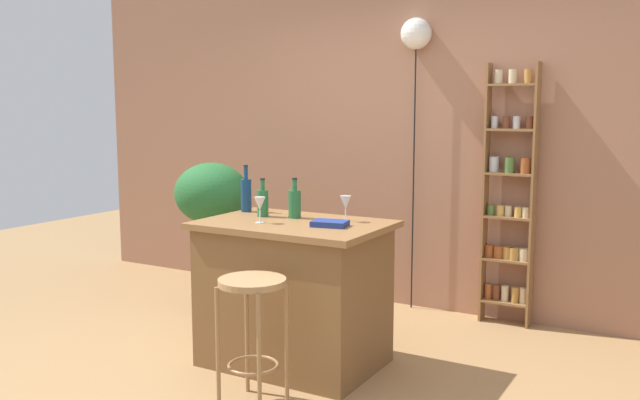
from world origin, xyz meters
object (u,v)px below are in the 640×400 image
Objects in this scene: plant_stool at (214,291)px; bottle_sauce_amber at (295,203)px; wine_glass_left at (346,203)px; wine_glass_center at (260,204)px; cookbook at (330,223)px; bottle_vinegar at (246,194)px; pendant_globe_light at (416,37)px; spice_shelf at (509,200)px; bottle_olive_oil at (263,202)px; potted_plant at (212,201)px; bar_stool at (253,310)px.

bottle_sauce_amber is (1.06, -0.47, 0.85)m from plant_stool.
wine_glass_left is 1.00× the size of wine_glass_center.
bottle_sauce_amber is 1.26× the size of cookbook.
bottle_vinegar is 0.14× the size of pendant_globe_light.
wine_glass_left is at bearing 80.11° from cookbook.
wine_glass_center is (0.35, -0.34, -0.01)m from bottle_vinegar.
spice_shelf is at bearing -1.84° from pendant_globe_light.
bottle_sauce_amber reaches higher than wine_glass_left.
bottle_sauce_amber is 0.40m from cookbook.
wine_glass_left and wine_glass_center have the same top height.
wine_glass_center is at bearing -43.99° from bottle_vinegar.
bottle_olive_oil is 0.11× the size of pendant_globe_light.
potted_plant is at bearing 0.00° from plant_stool.
bottle_vinegar is (0.63, -0.40, 0.14)m from potted_plant.
cookbook is at bearing -23.98° from potted_plant.
plant_stool is at bearing 142.90° from wine_glass_center.
wine_glass_left reaches higher than cookbook.
bottle_vinegar is at bearing 127.43° from bar_stool.
spice_shelf reaches higher than bottle_olive_oil.
bar_stool is 1.82m from potted_plant.
bar_stool is at bearing -99.41° from wine_glass_left.
bottle_olive_oil is 0.97× the size of bottle_sauce_amber.
bottle_olive_oil is (-0.43, 0.73, 0.48)m from bar_stool.
spice_shelf is 2.31× the size of potted_plant.
cookbook is at bearing -23.98° from plant_stool.
potted_plant is at bearing 145.29° from cookbook.
bottle_vinegar is 0.79m from wine_glass_left.
bar_stool is at bearing -52.57° from bottle_vinegar.
spice_shelf is 1.47m from pendant_globe_light.
bottle_sauce_amber reaches higher than bar_stool.
spice_shelf is 1.73m from bottle_sauce_amber.
plant_stool is (-2.10, -0.91, -0.78)m from spice_shelf.
pendant_globe_light is (-0.10, 1.57, 1.25)m from cookbook.
potted_plant is 0.76m from bottle_vinegar.
bottle_sauce_amber is at bearing 105.25° from bar_stool.
bar_stool is 2.35m from spice_shelf.
pendant_globe_light is (0.26, 1.40, 1.17)m from bottle_sauce_amber.
pendant_globe_light reaches higher than cookbook.
wine_glass_left is 0.07× the size of pendant_globe_light.
spice_shelf is 0.84× the size of pendant_globe_light.
plant_stool is at bearing 135.60° from bar_stool.
cookbook is (0.79, -0.23, -0.11)m from bottle_vinegar.
bar_stool is 3.45× the size of cookbook.
pendant_globe_light reaches higher than potted_plant.
plant_stool is 0.42× the size of potted_plant.
cookbook is (0.57, -0.11, -0.08)m from bottle_olive_oil.
potted_plant reaches higher than plant_stool.
cookbook is at bearing 13.74° from wine_glass_center.
spice_shelf reaches higher than wine_glass_left.
cookbook is at bearing -89.16° from wine_glass_left.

